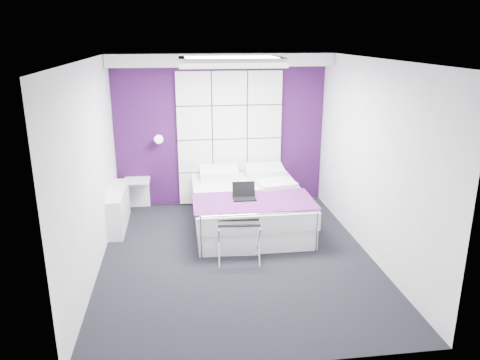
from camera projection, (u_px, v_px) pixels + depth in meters
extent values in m
plane|color=black|center=(237.00, 257.00, 6.34)|extent=(4.40, 4.40, 0.00)
plane|color=white|center=(236.00, 59.00, 5.56)|extent=(4.40, 4.40, 0.00)
plane|color=silver|center=(221.00, 131.00, 8.03)|extent=(3.60, 0.00, 3.60)
plane|color=silver|center=(91.00, 170.00, 5.72)|extent=(0.00, 4.40, 4.40)
plane|color=silver|center=(372.00, 160.00, 6.18)|extent=(0.00, 4.40, 4.40)
cube|color=#350E3F|center=(221.00, 131.00, 8.02)|extent=(3.58, 0.02, 2.58)
cube|color=white|center=(221.00, 60.00, 7.44)|extent=(3.58, 0.50, 0.20)
sphere|color=white|center=(159.00, 139.00, 7.79)|extent=(0.15, 0.15, 0.15)
cube|color=white|center=(119.00, 208.00, 7.26)|extent=(0.22, 1.20, 0.60)
cube|color=white|center=(248.00, 216.00, 7.34)|extent=(1.65, 2.06, 0.31)
cube|color=white|center=(248.00, 199.00, 7.26)|extent=(1.69, 2.10, 0.26)
cube|color=#541754|center=(254.00, 202.00, 6.73)|extent=(1.75, 0.93, 0.03)
cube|color=white|center=(137.00, 180.00, 7.91)|extent=(0.43, 0.33, 0.05)
cube|color=black|center=(239.00, 223.00, 6.10)|extent=(0.55, 0.40, 0.01)
cube|color=black|center=(244.00, 198.00, 6.79)|extent=(0.33, 0.23, 0.02)
cube|color=black|center=(243.00, 188.00, 6.86)|extent=(0.33, 0.01, 0.22)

